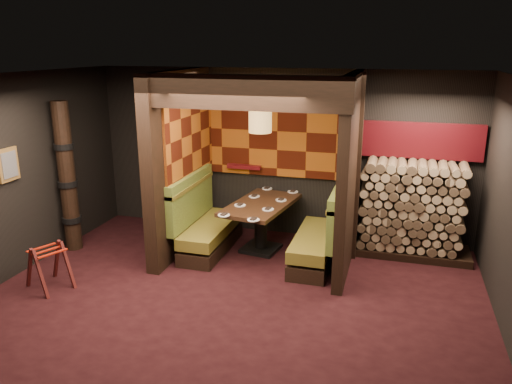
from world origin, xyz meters
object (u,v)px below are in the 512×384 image
object	(u,v)px
dining_table	(261,217)
totem_column	(67,178)
booth_bench_left	(205,226)
booth_bench_right	(321,238)
firewood_stack	(416,210)
pendant_lamp	(260,117)
luggage_rack	(49,265)

from	to	relation	value
dining_table	totem_column	distance (m)	3.13
booth_bench_left	dining_table	world-z (taller)	booth_bench_left
booth_bench_right	dining_table	size ratio (longest dim) A/B	0.98
firewood_stack	dining_table	bearing A→B (deg)	-168.23
pendant_lamp	luggage_rack	world-z (taller)	pendant_lamp
luggage_rack	firewood_stack	world-z (taller)	firewood_stack
booth_bench_left	luggage_rack	bearing A→B (deg)	-130.18
booth_bench_left	pendant_lamp	bearing A→B (deg)	10.10
booth_bench_right	dining_table	world-z (taller)	booth_bench_right
pendant_lamp	luggage_rack	distance (m)	3.64
booth_bench_left	booth_bench_right	bearing A→B (deg)	0.00
booth_bench_right	luggage_rack	distance (m)	3.90
booth_bench_left	firewood_stack	xyz separation A→B (m)	(3.25, 0.70, 0.35)
booth_bench_right	totem_column	world-z (taller)	totem_column
booth_bench_right	firewood_stack	size ratio (longest dim) A/B	0.92
totem_column	luggage_rack	bearing A→B (deg)	-67.34
booth_bench_left	firewood_stack	size ratio (longest dim) A/B	0.92
booth_bench_right	dining_table	bearing A→B (deg)	168.43
pendant_lamp	totem_column	distance (m)	3.21
booth_bench_right	totem_column	xyz separation A→B (m)	(-3.98, -0.55, 0.79)
booth_bench_right	dining_table	distance (m)	1.05
dining_table	totem_column	size ratio (longest dim) A/B	0.68
dining_table	firewood_stack	distance (m)	2.42
totem_column	firewood_stack	distance (m)	5.50
booth_bench_left	luggage_rack	world-z (taller)	booth_bench_left
dining_table	firewood_stack	xyz separation A→B (m)	(2.36, 0.49, 0.18)
firewood_stack	booth_bench_right	bearing A→B (deg)	-152.65
dining_table	totem_column	xyz separation A→B (m)	(-2.97, -0.76, 0.62)
booth_bench_left	totem_column	xyz separation A→B (m)	(-2.09, -0.55, 0.79)
booth_bench_right	firewood_stack	distance (m)	1.56
dining_table	totem_column	world-z (taller)	totem_column
booth_bench_left	dining_table	distance (m)	0.92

